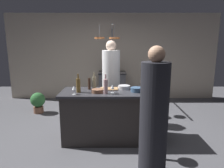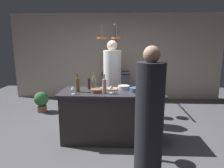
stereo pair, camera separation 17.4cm
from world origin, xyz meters
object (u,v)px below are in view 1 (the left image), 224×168
wine_bottle_white (94,83)px  mixing_bowl_blue (136,90)px  wine_glass_near_right_guest (112,87)px  mixing_bowl_steel (124,87)px  stove_range (112,87)px  cutting_board (109,89)px  pepper_mill (89,84)px  chef (111,86)px  wine_bottle_amber (78,85)px  mixing_bowl_wooden (97,91)px  bar_stool_right (149,135)px  wine_glass_by_chef (74,88)px  potted_plant (38,101)px  guest_right (153,119)px  wine_bottle_rose (105,86)px

wine_bottle_white → mixing_bowl_blue: (0.75, -0.19, -0.08)m
wine_glass_near_right_guest → mixing_bowl_steel: size_ratio=0.67×
stove_range → cutting_board: (-0.06, -2.29, 0.46)m
pepper_mill → wine_glass_near_right_guest: (0.42, -0.28, 0.00)m
stove_range → mixing_bowl_blue: bearing=-80.5°
pepper_mill → chef: bearing=59.8°
wine_bottle_amber → mixing_bowl_wooden: 0.34m
mixing_bowl_blue → bar_stool_right: bearing=-77.0°
wine_glass_by_chef → potted_plant: bearing=127.0°
wine_bottle_white → mixing_bowl_blue: wine_bottle_white is taller
guest_right → wine_bottle_rose: 1.09m
wine_bottle_amber → pepper_mill: bearing=54.1°
wine_bottle_white → mixing_bowl_steel: wine_bottle_white is taller
cutting_board → mixing_bowl_steel: 0.28m
mixing_bowl_steel → chef: bearing=110.7°
pepper_mill → wine_glass_by_chef: bearing=-119.7°
wine_bottle_rose → wine_glass_near_right_guest: (0.11, 0.04, -0.02)m
cutting_board → mixing_bowl_wooden: bearing=-126.8°
wine_glass_near_right_guest → mixing_bowl_steel: bearing=55.3°
wine_bottle_amber → mixing_bowl_steel: wine_bottle_amber is taller
cutting_board → wine_bottle_white: (-0.27, -0.00, 0.11)m
wine_bottle_white → wine_bottle_rose: 0.39m
wine_bottle_white → wine_bottle_amber: (-0.25, -0.23, 0.00)m
wine_bottle_amber → wine_bottle_rose: size_ratio=0.98×
wine_bottle_rose → mixing_bowl_blue: wine_bottle_rose is taller
bar_stool_right → wine_bottle_amber: size_ratio=2.11×
chef → bar_stool_right: chef is taller
wine_bottle_white → wine_bottle_rose: wine_bottle_rose is taller
cutting_board → mixing_bowl_wooden: (-0.20, -0.27, 0.02)m
chef → wine_glass_near_right_guest: (0.02, -0.95, 0.18)m
potted_plant → wine_bottle_white: 2.11m
cutting_board → mixing_bowl_blue: mixing_bowl_blue is taller
bar_stool_right → mixing_bowl_wooden: (-0.81, 0.52, 0.56)m
pepper_mill → wine_bottle_white: (0.09, 0.01, 0.02)m
stove_range → bar_stool_right: 3.12m
stove_range → cutting_board: size_ratio=2.78×
cutting_board → mixing_bowl_blue: bearing=-22.4°
cutting_board → mixing_bowl_steel: size_ratio=1.47×
cutting_board → wine_bottle_white: size_ratio=1.02×
wine_bottle_rose → wine_glass_by_chef: (-0.52, -0.05, -0.02)m
potted_plant → mixing_bowl_blue: mixing_bowl_blue is taller
mixing_bowl_blue → wine_bottle_rose: bearing=-165.8°
wine_bottle_white → cutting_board: bearing=0.9°
stove_range → mixing_bowl_blue: size_ratio=4.41×
chef → wine_glass_near_right_guest: chef is taller
wine_bottle_amber → bar_stool_right: bearing=-25.7°
guest_right → wine_glass_by_chef: size_ratio=11.67×
wine_bottle_amber → wine_bottle_rose: wine_bottle_rose is taller
chef → guest_right: size_ratio=1.05×
bar_stool_right → wine_bottle_amber: 1.42m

